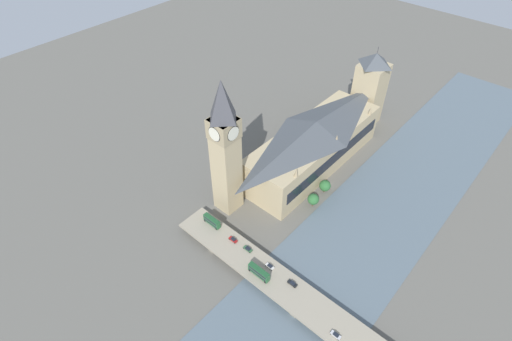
% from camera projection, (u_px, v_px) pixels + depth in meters
% --- Properties ---
extents(ground_plane, '(600.00, 600.00, 0.00)m').
position_uv_depth(ground_plane, '(329.00, 184.00, 229.40)').
color(ground_plane, '#605E56').
extents(river_water, '(55.57, 360.00, 0.30)m').
position_uv_depth(river_water, '(382.00, 213.00, 212.74)').
color(river_water, slate).
rests_on(river_water, ground_plane).
extents(parliament_hall, '(30.22, 95.96, 31.06)m').
position_uv_depth(parliament_hall, '(314.00, 144.00, 232.20)').
color(parliament_hall, tan).
rests_on(parliament_hall, ground_plane).
extents(clock_tower, '(12.58, 12.58, 76.50)m').
position_uv_depth(clock_tower, '(225.00, 147.00, 190.23)').
color(clock_tower, tan).
rests_on(clock_tower, ground_plane).
extents(victoria_tower, '(16.96, 16.96, 53.65)m').
position_uv_depth(victoria_tower, '(369.00, 89.00, 259.35)').
color(victoria_tower, tan).
rests_on(victoria_tower, ground_plane).
extents(road_bridge, '(143.15, 15.91, 4.76)m').
position_uv_depth(road_bridge, '(302.00, 301.00, 170.80)').
color(road_bridge, gray).
rests_on(road_bridge, ground_plane).
extents(double_decker_bus_lead, '(11.15, 2.54, 4.90)m').
position_uv_depth(double_decker_bus_lead, '(259.00, 272.00, 177.31)').
color(double_decker_bus_lead, '#235B33').
rests_on(double_decker_bus_lead, road_bridge).
extents(double_decker_bus_mid, '(10.03, 2.48, 4.75)m').
position_uv_depth(double_decker_bus_mid, '(212.00, 221.00, 199.33)').
color(double_decker_bus_mid, '#235B33').
rests_on(double_decker_bus_mid, road_bridge).
extents(car_northbound_tail, '(4.63, 1.93, 1.39)m').
position_uv_depth(car_northbound_tail, '(248.00, 249.00, 189.06)').
color(car_northbound_tail, '#2D5638').
rests_on(car_northbound_tail, road_bridge).
extents(car_southbound_lead, '(4.30, 1.75, 1.33)m').
position_uv_depth(car_southbound_lead, '(270.00, 266.00, 181.90)').
color(car_southbound_lead, silver).
rests_on(car_southbound_lead, road_bridge).
extents(car_southbound_mid, '(4.62, 1.84, 1.48)m').
position_uv_depth(car_southbound_mid, '(233.00, 240.00, 193.06)').
color(car_southbound_mid, maroon).
rests_on(car_southbound_mid, road_bridge).
extents(car_southbound_tail, '(4.38, 1.78, 1.38)m').
position_uv_depth(car_southbound_tail, '(336.00, 335.00, 158.17)').
color(car_southbound_tail, silver).
rests_on(car_southbound_tail, road_bridge).
extents(car_southbound_extra, '(4.56, 1.78, 1.39)m').
position_uv_depth(car_southbound_extra, '(292.00, 283.00, 175.28)').
color(car_southbound_extra, black).
rests_on(car_southbound_extra, road_bridge).
extents(tree_embankment_near, '(6.44, 6.44, 8.08)m').
position_uv_depth(tree_embankment_near, '(325.00, 186.00, 221.50)').
color(tree_embankment_near, brown).
rests_on(tree_embankment_near, ground_plane).
extents(tree_embankment_mid, '(6.20, 6.20, 8.42)m').
position_uv_depth(tree_embankment_mid, '(313.00, 199.00, 213.22)').
color(tree_embankment_mid, brown).
rests_on(tree_embankment_mid, ground_plane).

